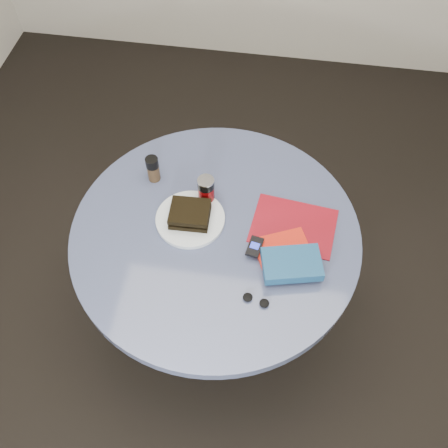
# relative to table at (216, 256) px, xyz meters

# --- Properties ---
(ground) EXTENTS (4.00, 4.00, 0.00)m
(ground) POSITION_rel_table_xyz_m (0.00, 0.00, -0.59)
(ground) COLOR black
(ground) RESTS_ON ground
(table) EXTENTS (1.00, 1.00, 0.75)m
(table) POSITION_rel_table_xyz_m (0.00, 0.00, 0.00)
(table) COLOR black
(table) RESTS_ON ground
(plate) EXTENTS (0.26, 0.26, 0.02)m
(plate) POSITION_rel_table_xyz_m (-0.09, 0.03, 0.17)
(plate) COLOR white
(plate) RESTS_ON table
(sandwich) EXTENTS (0.14, 0.12, 0.05)m
(sandwich) POSITION_rel_table_xyz_m (-0.09, 0.03, 0.20)
(sandwich) COLOR black
(sandwich) RESTS_ON plate
(soda_can) EXTENTS (0.08, 0.08, 0.11)m
(soda_can) POSITION_rel_table_xyz_m (-0.05, 0.13, 0.22)
(soda_can) COLOR #6E0507
(soda_can) RESTS_ON table
(pepper_grinder) EXTENTS (0.06, 0.06, 0.11)m
(pepper_grinder) POSITION_rel_table_xyz_m (-0.26, 0.20, 0.22)
(pepper_grinder) COLOR #402E1B
(pepper_grinder) RESTS_ON table
(magazine) EXTENTS (0.31, 0.24, 0.01)m
(magazine) POSITION_rel_table_xyz_m (0.26, 0.06, 0.17)
(magazine) COLOR maroon
(magazine) RESTS_ON table
(red_book) EXTENTS (0.21, 0.18, 0.01)m
(red_book) POSITION_rel_table_xyz_m (0.23, -0.04, 0.18)
(red_book) COLOR red
(red_book) RESTS_ON magazine
(novel) EXTENTS (0.21, 0.16, 0.04)m
(novel) POSITION_rel_table_xyz_m (0.27, -0.11, 0.20)
(novel) COLOR navy
(novel) RESTS_ON red_book
(mp3_player) EXTENTS (0.06, 0.08, 0.01)m
(mp3_player) POSITION_rel_table_xyz_m (0.14, -0.06, 0.19)
(mp3_player) COLOR black
(mp3_player) RESTS_ON red_book
(headphones) EXTENTS (0.09, 0.05, 0.02)m
(headphones) POSITION_rel_table_xyz_m (0.17, -0.24, 0.17)
(headphones) COLOR black
(headphones) RESTS_ON table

